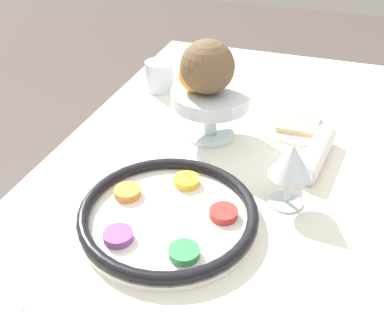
# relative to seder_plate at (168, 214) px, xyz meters

# --- Properties ---
(seder_plate) EXTENTS (0.31, 0.31, 0.03)m
(seder_plate) POSITION_rel_seder_plate_xyz_m (0.00, 0.00, 0.00)
(seder_plate) COLOR silver
(seder_plate) RESTS_ON dining_table
(wine_glass) EXTENTS (0.08, 0.08, 0.12)m
(wine_glass) POSITION_rel_seder_plate_xyz_m (0.11, -0.18, 0.07)
(wine_glass) COLOR silver
(wine_glass) RESTS_ON dining_table
(fruit_stand) EXTENTS (0.17, 0.17, 0.11)m
(fruit_stand) POSITION_rel_seder_plate_xyz_m (0.29, 0.01, 0.07)
(fruit_stand) COLOR silver
(fruit_stand) RESTS_ON dining_table
(orange_fruit) EXTENTS (0.07, 0.07, 0.07)m
(orange_fruit) POSITION_rel_seder_plate_xyz_m (0.28, 0.04, 0.13)
(orange_fruit) COLOR orange
(orange_fruit) RESTS_ON fruit_stand
(coconut) EXTENTS (0.11, 0.11, 0.11)m
(coconut) POSITION_rel_seder_plate_xyz_m (0.28, 0.02, 0.15)
(coconut) COLOR brown
(coconut) RESTS_ON fruit_stand
(bread_plate) EXTENTS (0.16, 0.16, 0.02)m
(bread_plate) POSITION_rel_seder_plate_xyz_m (0.39, -0.17, -0.01)
(bread_plate) COLOR silver
(bread_plate) RESTS_ON dining_table
(napkin_roll) EXTENTS (0.18, 0.07, 0.04)m
(napkin_roll) POSITION_rel_seder_plate_xyz_m (0.26, -0.22, 0.01)
(napkin_roll) COLOR white
(napkin_roll) RESTS_ON dining_table
(cup_near) EXTENTS (0.08, 0.08, 0.08)m
(cup_near) POSITION_rel_seder_plate_xyz_m (0.48, 0.21, 0.02)
(cup_near) COLOR silver
(cup_near) RESTS_ON dining_table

